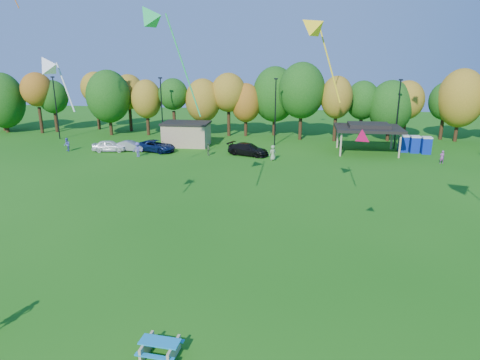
# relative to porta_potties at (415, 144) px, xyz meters

# --- Properties ---
(ground) EXTENTS (160.00, 160.00, 0.00)m
(ground) POSITION_rel_porta_potties_xyz_m (-20.03, -37.77, -1.10)
(ground) COLOR #19600F
(ground) RESTS_ON ground
(tree_line) EXTENTS (93.57, 10.55, 11.15)m
(tree_line) POSITION_rel_porta_potties_xyz_m (-21.06, 7.74, 4.82)
(tree_line) COLOR black
(tree_line) RESTS_ON ground
(lamp_posts) EXTENTS (64.50, 0.25, 9.09)m
(lamp_posts) POSITION_rel_porta_potties_xyz_m (-18.03, 2.23, 3.80)
(lamp_posts) COLOR black
(lamp_posts) RESTS_ON ground
(utility_building) EXTENTS (6.30, 4.30, 3.25)m
(utility_building) POSITION_rel_porta_potties_xyz_m (-30.03, 0.23, 0.54)
(utility_building) COLOR tan
(utility_building) RESTS_ON ground
(pavilion) EXTENTS (8.20, 6.20, 3.77)m
(pavilion) POSITION_rel_porta_potties_xyz_m (-6.03, -0.77, 2.13)
(pavilion) COLOR tan
(pavilion) RESTS_ON ground
(porta_potties) EXTENTS (3.75, 1.92, 2.18)m
(porta_potties) POSITION_rel_porta_potties_xyz_m (0.00, 0.00, 0.00)
(porta_potties) COLOR #0C27A4
(porta_potties) RESTS_ON ground
(picnic_table) EXTENTS (1.79, 1.53, 0.73)m
(picnic_table) POSITION_rel_porta_potties_xyz_m (-20.05, -41.69, -0.67)
(picnic_table) COLOR tan
(picnic_table) RESTS_ON ground
(car_a) EXTENTS (4.54, 2.43, 1.47)m
(car_a) POSITION_rel_porta_potties_xyz_m (-39.01, -4.76, -0.36)
(car_a) COLOR white
(car_a) RESTS_ON ground
(car_b) EXTENTS (4.05, 1.64, 1.31)m
(car_b) POSITION_rel_porta_potties_xyz_m (-36.46, -4.11, -0.44)
(car_b) COLOR #939498
(car_b) RESTS_ON ground
(car_c) EXTENTS (5.79, 4.02, 1.47)m
(car_c) POSITION_rel_porta_potties_xyz_m (-33.03, -3.97, -0.36)
(car_c) COLOR #0B1A43
(car_c) RESTS_ON ground
(car_d) EXTENTS (5.63, 3.75, 1.52)m
(car_d) POSITION_rel_porta_potties_xyz_m (-20.91, -4.43, -0.34)
(car_d) COLOR black
(car_d) RESTS_ON ground
(far_person_0) EXTENTS (1.07, 1.07, 1.75)m
(far_person_0) POSITION_rel_porta_potties_xyz_m (-44.47, -5.50, -0.22)
(far_person_0) COLOR #525FB6
(far_person_0) RESTS_ON ground
(far_person_1) EXTENTS (0.84, 0.96, 1.55)m
(far_person_1) POSITION_rel_porta_potties_xyz_m (-25.81, -5.21, -0.32)
(far_person_1) COLOR #517145
(far_person_1) RESTS_ON ground
(far_person_2) EXTENTS (0.62, 0.48, 1.53)m
(far_person_2) POSITION_rel_porta_potties_xyz_m (1.76, -5.44, -0.33)
(far_person_2) COLOR #984795
(far_person_2) RESTS_ON ground
(far_person_3) EXTENTS (1.06, 1.00, 1.83)m
(far_person_3) POSITION_rel_porta_potties_xyz_m (-17.69, -6.60, -0.18)
(far_person_3) COLOR #88A470
(far_person_3) RESTS_ON ground
(far_person_4) EXTENTS (1.16, 0.68, 1.79)m
(far_person_4) POSITION_rel_porta_potties_xyz_m (-34.29, -7.07, -0.20)
(far_person_4) COLOR #544DAA
(far_person_4) RESTS_ON ground
(kite_1) EXTENTS (3.26, 2.17, 5.53)m
(kite_1) POSITION_rel_porta_potties_xyz_m (-14.24, -28.77, 12.70)
(kite_1) COLOR yellow
(kite_4) EXTENTS (4.40, 1.99, 7.45)m
(kite_4) POSITION_rel_porta_potties_xyz_m (-24.39, -28.39, 13.43)
(kite_4) COLOR green
(kite_5) EXTENTS (1.13, 1.34, 1.14)m
(kite_5) POSITION_rel_porta_potties_xyz_m (-11.35, -33.36, 7.08)
(kite_5) COLOR #FD0E63
(kite_8) EXTENTS (2.32, 1.57, 3.54)m
(kite_8) POSITION_rel_porta_potties_xyz_m (-29.28, -32.42, 10.53)
(kite_8) COLOR white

